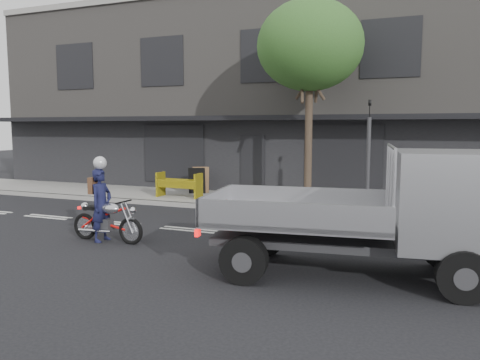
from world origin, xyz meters
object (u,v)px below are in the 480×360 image
at_px(rider, 101,205).
at_px(sandwich_board, 197,181).
at_px(flatbed_ute, 422,204).
at_px(construction_barrier, 176,185).
at_px(traffic_light_pole, 368,163).
at_px(street_tree, 310,46).
at_px(motorcycle, 107,220).

xyz_separation_m(rider, sandwich_board, (-1.02, 7.00, -0.21)).
bearing_deg(flatbed_ute, sandwich_board, 130.91).
bearing_deg(sandwich_board, construction_barrier, -118.96).
bearing_deg(rider, traffic_light_pole, -45.87).
bearing_deg(sandwich_board, flatbed_ute, -61.51).
bearing_deg(construction_barrier, rider, -77.90).
bearing_deg(construction_barrier, street_tree, 3.56).
height_order(motorcycle, flatbed_ute, flatbed_ute).
height_order(flatbed_ute, sandwich_board, flatbed_ute).
bearing_deg(traffic_light_pole, flatbed_ute, -74.30).
distance_m(street_tree, traffic_light_pole, 4.23).
distance_m(street_tree, construction_barrier, 6.68).
xyz_separation_m(construction_barrier, sandwich_board, (0.21, 1.26, 0.04)).
bearing_deg(construction_barrier, motorcycle, -76.47).
height_order(traffic_light_pole, construction_barrier, traffic_light_pole).
bearing_deg(rider, flatbed_ute, -91.42).
height_order(motorcycle, construction_barrier, construction_barrier).
bearing_deg(rider, street_tree, -29.39).
bearing_deg(street_tree, rider, -120.46).
bearing_deg(sandwich_board, traffic_light_pole, -34.94).
bearing_deg(motorcycle, street_tree, 61.68).
bearing_deg(street_tree, construction_barrier, -176.44).
distance_m(street_tree, motorcycle, 8.40).
bearing_deg(rider, construction_barrier, 13.17).
relative_size(traffic_light_pole, motorcycle, 1.76).
xyz_separation_m(motorcycle, construction_barrier, (-1.38, 5.74, 0.10)).
bearing_deg(flatbed_ute, construction_barrier, 136.92).
relative_size(flatbed_ute, construction_barrier, 3.22).
relative_size(street_tree, sandwich_board, 6.62).
bearing_deg(rider, motorcycle, -88.94).
relative_size(street_tree, rider, 3.88).
relative_size(traffic_light_pole, flatbed_ute, 0.64).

